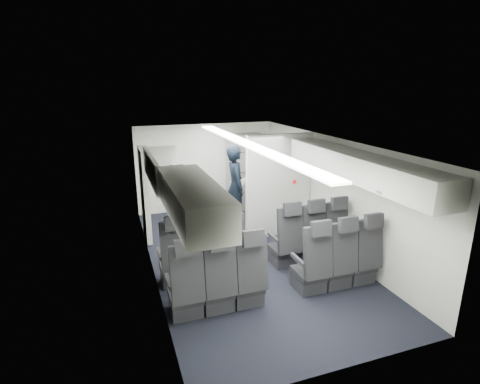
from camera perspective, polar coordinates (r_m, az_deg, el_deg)
cabin_shell at (r=6.62m, az=1.15°, el=-1.14°), size 3.41×6.01×2.16m
seat_row_front at (r=6.42m, az=2.80°, el=-8.64°), size 3.33×0.56×1.24m
seat_row_mid at (r=5.69m, az=6.28°, el=-12.22°), size 3.33×0.56×1.24m
overhead_bin_left_rear at (r=4.19m, az=-7.20°, el=-1.21°), size 0.53×1.80×0.40m
overhead_bin_left_front_open at (r=5.88m, az=-11.24°, el=2.49°), size 0.64×1.70×0.72m
overhead_bin_right_rear at (r=5.48m, az=22.75°, el=1.82°), size 0.53×1.80×0.40m
overhead_bin_right_front at (r=6.84m, az=13.04°, el=5.36°), size 0.53×1.70×0.40m
bulkhead_partition at (r=7.71m, az=5.90°, el=0.94°), size 1.40×0.15×2.13m
galley_unit at (r=9.45m, az=0.77°, el=3.12°), size 0.85×0.52×1.90m
boarding_door at (r=7.79m, az=-14.32°, el=-0.25°), size 0.12×1.27×1.86m
flight_attendant at (r=8.20m, az=-0.67°, el=0.79°), size 0.50×0.71×1.83m
carry_on_bag at (r=5.62m, az=-10.28°, el=2.42°), size 0.47×0.36×0.26m
papers at (r=8.18m, az=0.70°, el=1.72°), size 0.19×0.08×0.13m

